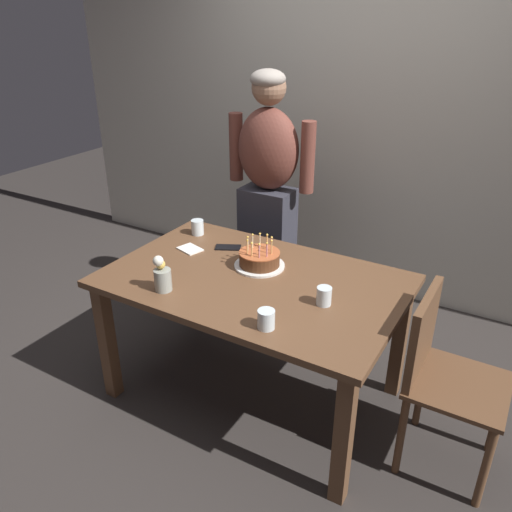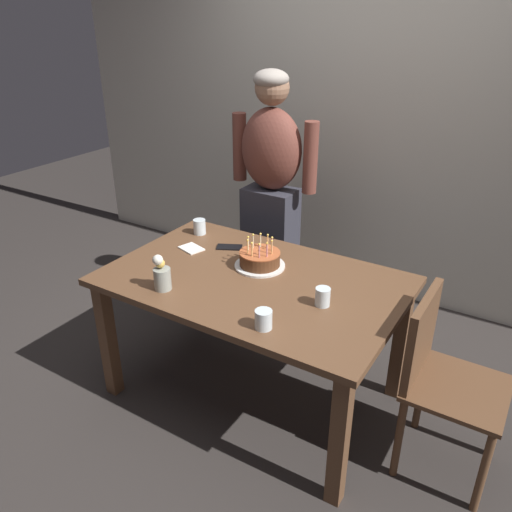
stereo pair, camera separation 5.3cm
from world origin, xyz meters
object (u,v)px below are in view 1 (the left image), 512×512
Objects in this scene: water_glass_side at (266,319)px; water_glass_near at (324,296)px; cell_phone at (228,247)px; dining_chair at (440,369)px; birthday_cake at (259,260)px; flower_vase at (162,276)px; person_man_bearded at (268,195)px; napkin_stack at (190,249)px; water_glass_far at (197,227)px.

water_glass_near is at bearing 66.12° from water_glass_side.
water_glass_side is at bearing -113.88° from water_glass_near.
cell_phone is 1.30m from dining_chair.
birthday_cake is 0.53m from flower_vase.
birthday_cake is 0.30m from cell_phone.
flower_vase reaches higher than water_glass_near.
person_man_bearded is at bearing 69.33° from cell_phone.
water_glass_side reaches higher than napkin_stack.
water_glass_side is 0.46× the size of flower_vase.
water_glass_far reaches higher than water_glass_side.
water_glass_near is at bearing 20.67° from flower_vase.
water_glass_near is 0.61m from dining_chair.
dining_chair is (1.32, -0.77, -0.36)m from person_man_bearded.
water_glass_side is (0.85, -0.67, -0.00)m from water_glass_far.
flower_vase is at bearing 92.82° from person_man_bearded.
birthday_cake is 0.77m from person_man_bearded.
birthday_cake is at bearing 58.43° from flower_vase.
napkin_stack is 0.47m from flower_vase.
birthday_cake is 0.45m from napkin_stack.
birthday_cake is 1.87× the size of cell_phone.
birthday_cake is 0.48m from water_glass_near.
person_man_bearded is (-0.78, 0.86, 0.09)m from water_glass_near.
cell_phone is 0.78× the size of flower_vase.
water_glass_side is 0.65× the size of napkin_stack.
water_glass_far is at bearing 67.72° from person_man_bearded.
cell_phone is at bearing -15.30° from water_glass_far.
napkin_stack is (-0.45, -0.02, -0.04)m from birthday_cake.
birthday_cake is at bearing 85.26° from dining_chair.
birthday_cake reaches higher than cell_phone.
napkin_stack is 0.71× the size of flower_vase.
birthday_cake is at bearing 2.47° from napkin_stack.
cell_phone is 0.22m from napkin_stack.
birthday_cake is 3.06× the size of water_glass_near.
flower_vase is at bearing -121.57° from birthday_cake.
napkin_stack is (-0.89, 0.16, -0.04)m from water_glass_near.
water_glass_far is 0.55m from person_man_bearded.
water_glass_near is at bearing -21.82° from birthday_cake.
water_glass_near is 0.10× the size of dining_chair.
water_glass_far is at bearing 159.85° from water_glass_near.
water_glass_far is 0.68× the size of napkin_stack.
person_man_bearded reaches higher than birthday_cake.
water_glass_far is (-0.54, 0.18, 0.00)m from birthday_cake.
birthday_cake is at bearing 123.01° from water_glass_side.
water_glass_near is 0.78m from flower_vase.
person_man_bearded is (-0.06, 1.14, 0.06)m from flower_vase.
water_glass_far is 0.28m from cell_phone.
napkin_stack is at bearing -65.02° from water_glass_far.
person_man_bearded reaches higher than flower_vase.
water_glass_side is (-0.13, -0.30, -0.00)m from water_glass_near.
dining_chair is (1.26, -0.19, -0.23)m from cell_phone.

